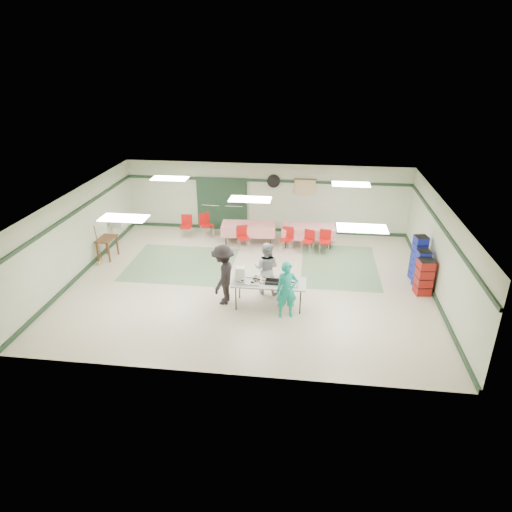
# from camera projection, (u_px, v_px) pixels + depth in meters

# --- Properties ---
(floor) EXTENTS (11.00, 11.00, 0.00)m
(floor) POSITION_uv_depth(u_px,v_px,m) (251.00, 282.00, 14.26)
(floor) COLOR beige
(floor) RESTS_ON ground
(ceiling) EXTENTS (11.00, 11.00, 0.00)m
(ceiling) POSITION_uv_depth(u_px,v_px,m) (250.00, 199.00, 13.15)
(ceiling) COLOR silver
(ceiling) RESTS_ON wall_back
(wall_back) EXTENTS (11.00, 0.00, 11.00)m
(wall_back) POSITION_uv_depth(u_px,v_px,m) (266.00, 198.00, 17.78)
(wall_back) COLOR beige
(wall_back) RESTS_ON floor
(wall_front) EXTENTS (11.00, 0.00, 11.00)m
(wall_front) POSITION_uv_depth(u_px,v_px,m) (222.00, 323.00, 9.63)
(wall_front) COLOR beige
(wall_front) RESTS_ON floor
(wall_left) EXTENTS (0.00, 9.00, 9.00)m
(wall_left) POSITION_uv_depth(u_px,v_px,m) (77.00, 234.00, 14.32)
(wall_left) COLOR beige
(wall_left) RESTS_ON floor
(wall_right) EXTENTS (0.00, 9.00, 9.00)m
(wall_right) POSITION_uv_depth(u_px,v_px,m) (440.00, 251.00, 13.09)
(wall_right) COLOR beige
(wall_right) RESTS_ON floor
(trim_back) EXTENTS (11.00, 0.06, 0.10)m
(trim_back) POSITION_uv_depth(u_px,v_px,m) (266.00, 181.00, 17.46)
(trim_back) COLOR #1D3522
(trim_back) RESTS_ON wall_back
(baseboard_back) EXTENTS (11.00, 0.06, 0.12)m
(baseboard_back) POSITION_uv_depth(u_px,v_px,m) (265.00, 229.00, 18.28)
(baseboard_back) COLOR #1D3522
(baseboard_back) RESTS_ON floor
(trim_left) EXTENTS (0.06, 9.00, 0.10)m
(trim_left) POSITION_uv_depth(u_px,v_px,m) (74.00, 212.00, 14.03)
(trim_left) COLOR #1D3522
(trim_left) RESTS_ON wall_back
(baseboard_left) EXTENTS (0.06, 9.00, 0.12)m
(baseboard_left) POSITION_uv_depth(u_px,v_px,m) (84.00, 270.00, 14.85)
(baseboard_left) COLOR #1D3522
(baseboard_left) RESTS_ON floor
(trim_right) EXTENTS (0.06, 9.00, 0.10)m
(trim_right) POSITION_uv_depth(u_px,v_px,m) (443.00, 228.00, 12.81)
(trim_right) COLOR #1D3522
(trim_right) RESTS_ON wall_back
(baseboard_right) EXTENTS (0.06, 9.00, 0.12)m
(baseboard_right) POSITION_uv_depth(u_px,v_px,m) (432.00, 290.00, 13.63)
(baseboard_right) COLOR #1D3522
(baseboard_right) RESTS_ON floor
(green_patch_a) EXTENTS (3.50, 3.00, 0.01)m
(green_patch_a) POSITION_uv_depth(u_px,v_px,m) (181.00, 264.00, 15.44)
(green_patch_a) COLOR gray
(green_patch_a) RESTS_ON floor
(green_patch_b) EXTENTS (2.50, 3.50, 0.01)m
(green_patch_b) POSITION_uv_depth(u_px,v_px,m) (339.00, 266.00, 15.30)
(green_patch_b) COLOR gray
(green_patch_b) RESTS_ON floor
(double_door_left) EXTENTS (0.90, 0.06, 2.10)m
(double_door_left) POSITION_uv_depth(u_px,v_px,m) (210.00, 204.00, 18.09)
(double_door_left) COLOR gray
(double_door_left) RESTS_ON floor
(double_door_right) EXTENTS (0.90, 0.06, 2.10)m
(double_door_right) POSITION_uv_depth(u_px,v_px,m) (234.00, 205.00, 17.98)
(double_door_right) COLOR gray
(double_door_right) RESTS_ON floor
(door_frame) EXTENTS (2.00, 0.03, 2.15)m
(door_frame) POSITION_uv_depth(u_px,v_px,m) (222.00, 204.00, 18.02)
(door_frame) COLOR #1D3522
(door_frame) RESTS_ON floor
(wall_fan) EXTENTS (0.50, 0.10, 0.50)m
(wall_fan) POSITION_uv_depth(u_px,v_px,m) (274.00, 181.00, 17.40)
(wall_fan) COLOR black
(wall_fan) RESTS_ON wall_back
(scroll_banner) EXTENTS (0.80, 0.02, 0.60)m
(scroll_banner) POSITION_uv_depth(u_px,v_px,m) (305.00, 187.00, 17.35)
(scroll_banner) COLOR #D9C187
(scroll_banner) RESTS_ON wall_back
(serving_table) EXTENTS (2.05, 0.83, 0.76)m
(serving_table) POSITION_uv_depth(u_px,v_px,m) (269.00, 283.00, 12.62)
(serving_table) COLOR #B4B5AF
(serving_table) RESTS_ON floor
(sheet_tray_right) EXTENTS (0.56, 0.42, 0.02)m
(sheet_tray_right) POSITION_uv_depth(u_px,v_px,m) (288.00, 284.00, 12.46)
(sheet_tray_right) COLOR silver
(sheet_tray_right) RESTS_ON serving_table
(sheet_tray_mid) EXTENTS (0.57, 0.44, 0.02)m
(sheet_tray_mid) POSITION_uv_depth(u_px,v_px,m) (263.00, 280.00, 12.68)
(sheet_tray_mid) COLOR silver
(sheet_tray_mid) RESTS_ON serving_table
(sheet_tray_left) EXTENTS (0.58, 0.44, 0.02)m
(sheet_tray_left) POSITION_uv_depth(u_px,v_px,m) (249.00, 282.00, 12.60)
(sheet_tray_left) COLOR silver
(sheet_tray_left) RESTS_ON serving_table
(baking_pan) EXTENTS (0.46, 0.29, 0.08)m
(baking_pan) POSITION_uv_depth(u_px,v_px,m) (274.00, 282.00, 12.53)
(baking_pan) COLOR black
(baking_pan) RESTS_ON serving_table
(foam_box_stack) EXTENTS (0.25, 0.23, 0.39)m
(foam_box_stack) POSITION_uv_depth(u_px,v_px,m) (240.00, 274.00, 12.63)
(foam_box_stack) COLOR white
(foam_box_stack) RESTS_ON serving_table
(volunteer_teal) EXTENTS (0.66, 0.52, 1.59)m
(volunteer_teal) POSITION_uv_depth(u_px,v_px,m) (287.00, 290.00, 12.10)
(volunteer_teal) COLOR #159383
(volunteer_teal) RESTS_ON floor
(volunteer_grey) EXTENTS (0.86, 0.72, 1.59)m
(volunteer_grey) POSITION_uv_depth(u_px,v_px,m) (266.00, 268.00, 13.31)
(volunteer_grey) COLOR #95969B
(volunteer_grey) RESTS_ON floor
(volunteer_dark) EXTENTS (0.77, 1.20, 1.76)m
(volunteer_dark) POSITION_uv_depth(u_px,v_px,m) (223.00, 275.00, 12.74)
(volunteer_dark) COLOR black
(volunteer_dark) RESTS_ON floor
(dining_table_a) EXTENTS (1.98, 0.97, 0.77)m
(dining_table_a) POSITION_uv_depth(u_px,v_px,m) (308.00, 231.00, 16.67)
(dining_table_a) COLOR red
(dining_table_a) RESTS_ON floor
(dining_table_b) EXTENTS (2.02, 1.01, 0.77)m
(dining_table_b) POSITION_uv_depth(u_px,v_px,m) (248.00, 229.00, 16.91)
(dining_table_b) COLOR red
(dining_table_b) RESTS_ON floor
(chair_a) EXTENTS (0.50, 0.50, 0.83)m
(chair_a) POSITION_uv_depth(u_px,v_px,m) (309.00, 239.00, 16.17)
(chair_a) COLOR #AF0F0E
(chair_a) RESTS_ON floor
(chair_b) EXTENTS (0.49, 0.49, 0.89)m
(chair_b) POSITION_uv_depth(u_px,v_px,m) (287.00, 237.00, 16.25)
(chair_b) COLOR #AF0F0E
(chair_b) RESTS_ON floor
(chair_c) EXTENTS (0.43, 0.43, 0.85)m
(chair_c) POSITION_uv_depth(u_px,v_px,m) (325.00, 239.00, 16.11)
(chair_c) COLOR #AF0F0E
(chair_c) RESTS_ON floor
(chair_d) EXTENTS (0.52, 0.52, 0.87)m
(chair_d) POSITION_uv_depth(u_px,v_px,m) (243.00, 235.00, 16.42)
(chair_d) COLOR #AF0F0E
(chair_d) RESTS_ON floor
(chair_loose_a) EXTENTS (0.60, 0.60, 0.92)m
(chair_loose_a) POSITION_uv_depth(u_px,v_px,m) (206.00, 222.00, 17.53)
(chair_loose_a) COLOR #AF0F0E
(chair_loose_a) RESTS_ON floor
(chair_loose_b) EXTENTS (0.43, 0.43, 0.89)m
(chair_loose_b) POSITION_uv_depth(u_px,v_px,m) (186.00, 224.00, 17.45)
(chair_loose_b) COLOR #AF0F0E
(chair_loose_b) RESTS_ON floor
(crate_stack_blue_a) EXTENTS (0.44, 0.44, 1.45)m
(crate_stack_blue_a) POSITION_uv_depth(u_px,v_px,m) (418.00, 258.00, 14.14)
(crate_stack_blue_a) COLOR #191F98
(crate_stack_blue_a) RESTS_ON floor
(crate_stack_red) EXTENTS (0.48, 0.48, 1.11)m
(crate_stack_red) POSITION_uv_depth(u_px,v_px,m) (424.00, 277.00, 13.33)
(crate_stack_red) COLOR maroon
(crate_stack_red) RESTS_ON floor
(crate_stack_blue_b) EXTENTS (0.42, 0.42, 1.21)m
(crate_stack_blue_b) POSITION_uv_depth(u_px,v_px,m) (421.00, 269.00, 13.69)
(crate_stack_blue_b) COLOR #191F98
(crate_stack_blue_b) RESTS_ON floor
(printer_table) EXTENTS (0.54, 0.81, 0.74)m
(printer_table) POSITION_uv_depth(u_px,v_px,m) (107.00, 241.00, 15.64)
(printer_table) COLOR brown
(printer_table) RESTS_ON floor
(office_printer) EXTENTS (0.50, 0.45, 0.35)m
(office_printer) POSITION_uv_depth(u_px,v_px,m) (118.00, 222.00, 16.52)
(office_printer) COLOR #A7A7A3
(office_printer) RESTS_ON printer_table
(broom) EXTENTS (0.05, 0.22, 1.36)m
(broom) POSITION_uv_depth(u_px,v_px,m) (98.00, 244.00, 15.19)
(broom) COLOR brown
(broom) RESTS_ON floor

